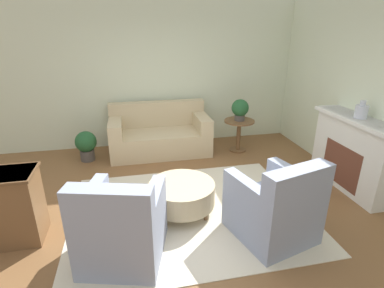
{
  "coord_description": "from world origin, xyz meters",
  "views": [
    {
      "loc": [
        -0.68,
        -3.31,
        2.31
      ],
      "look_at": [
        0.15,
        0.55,
        0.75
      ],
      "focal_mm": 28.0,
      "sensor_mm": 36.0,
      "label": 1
    }
  ],
  "objects_px": {
    "armchair_right": "(275,209)",
    "potted_plant_on_side_table": "(240,109)",
    "ottoman_table": "(182,193)",
    "vase_mantel_near": "(361,111)",
    "couch": "(160,135)",
    "potted_plant_floor": "(86,144)",
    "side_table": "(239,130)",
    "armchair_left": "(122,228)"
  },
  "relations": [
    {
      "from": "armchair_right",
      "to": "potted_plant_on_side_table",
      "type": "xyz_separation_m",
      "value": [
        0.51,
        2.56,
        0.47
      ]
    },
    {
      "from": "armchair_right",
      "to": "ottoman_table",
      "type": "bearing_deg",
      "value": 142.62
    },
    {
      "from": "ottoman_table",
      "to": "vase_mantel_near",
      "type": "xyz_separation_m",
      "value": [
        2.58,
        0.12,
        0.93
      ]
    },
    {
      "from": "couch",
      "to": "ottoman_table",
      "type": "distance_m",
      "value": 2.12
    },
    {
      "from": "potted_plant_on_side_table",
      "to": "potted_plant_floor",
      "type": "xyz_separation_m",
      "value": [
        -2.87,
        0.14,
        -0.54
      ]
    },
    {
      "from": "vase_mantel_near",
      "to": "potted_plant_on_side_table",
      "type": "relative_size",
      "value": 0.61
    },
    {
      "from": "ottoman_table",
      "to": "couch",
      "type": "bearing_deg",
      "value": 91.39
    },
    {
      "from": "ottoman_table",
      "to": "vase_mantel_near",
      "type": "bearing_deg",
      "value": 2.64
    },
    {
      "from": "couch",
      "to": "side_table",
      "type": "relative_size",
      "value": 2.99
    },
    {
      "from": "armchair_right",
      "to": "ottoman_table",
      "type": "distance_m",
      "value": 1.2
    },
    {
      "from": "couch",
      "to": "side_table",
      "type": "bearing_deg",
      "value": -10.44
    },
    {
      "from": "armchair_right",
      "to": "vase_mantel_near",
      "type": "xyz_separation_m",
      "value": [
        1.64,
        0.84,
        0.82
      ]
    },
    {
      "from": "armchair_left",
      "to": "side_table",
      "type": "xyz_separation_m",
      "value": [
        2.22,
        2.56,
        0.05
      ]
    },
    {
      "from": "couch",
      "to": "ottoman_table",
      "type": "relative_size",
      "value": 2.16
    },
    {
      "from": "side_table",
      "to": "ottoman_table",
      "type": "bearing_deg",
      "value": -128.45
    },
    {
      "from": "armchair_left",
      "to": "ottoman_table",
      "type": "distance_m",
      "value": 1.05
    },
    {
      "from": "ottoman_table",
      "to": "side_table",
      "type": "height_order",
      "value": "side_table"
    },
    {
      "from": "ottoman_table",
      "to": "vase_mantel_near",
      "type": "distance_m",
      "value": 2.75
    },
    {
      "from": "side_table",
      "to": "armchair_left",
      "type": "bearing_deg",
      "value": -130.84
    },
    {
      "from": "couch",
      "to": "side_table",
      "type": "distance_m",
      "value": 1.54
    },
    {
      "from": "couch",
      "to": "vase_mantel_near",
      "type": "xyz_separation_m",
      "value": [
        2.64,
        -2.0,
        0.86
      ]
    },
    {
      "from": "armchair_left",
      "to": "potted_plant_on_side_table",
      "type": "height_order",
      "value": "potted_plant_on_side_table"
    },
    {
      "from": "armchair_left",
      "to": "vase_mantel_near",
      "type": "xyz_separation_m",
      "value": [
        3.34,
        0.84,
        0.82
      ]
    },
    {
      "from": "couch",
      "to": "vase_mantel_near",
      "type": "relative_size",
      "value": 7.44
    },
    {
      "from": "armchair_right",
      "to": "side_table",
      "type": "height_order",
      "value": "armchair_right"
    },
    {
      "from": "couch",
      "to": "vase_mantel_near",
      "type": "height_order",
      "value": "vase_mantel_near"
    },
    {
      "from": "couch",
      "to": "ottoman_table",
      "type": "xyz_separation_m",
      "value": [
        0.05,
        -2.12,
        -0.07
      ]
    },
    {
      "from": "armchair_right",
      "to": "side_table",
      "type": "relative_size",
      "value": 1.65
    },
    {
      "from": "potted_plant_on_side_table",
      "to": "vase_mantel_near",
      "type": "bearing_deg",
      "value": -56.83
    },
    {
      "from": "ottoman_table",
      "to": "potted_plant_on_side_table",
      "type": "bearing_deg",
      "value": 51.55
    },
    {
      "from": "potted_plant_on_side_table",
      "to": "armchair_right",
      "type": "bearing_deg",
      "value": -101.3
    },
    {
      "from": "vase_mantel_near",
      "to": "potted_plant_on_side_table",
      "type": "distance_m",
      "value": 2.08
    },
    {
      "from": "ottoman_table",
      "to": "potted_plant_on_side_table",
      "type": "height_order",
      "value": "potted_plant_on_side_table"
    },
    {
      "from": "armchair_left",
      "to": "ottoman_table",
      "type": "xyz_separation_m",
      "value": [
        0.76,
        0.72,
        -0.11
      ]
    },
    {
      "from": "couch",
      "to": "armchair_right",
      "type": "bearing_deg",
      "value": -70.63
    },
    {
      "from": "armchair_right",
      "to": "potted_plant_floor",
      "type": "bearing_deg",
      "value": 130.99
    },
    {
      "from": "ottoman_table",
      "to": "armchair_left",
      "type": "bearing_deg",
      "value": -136.21
    },
    {
      "from": "armchair_right",
      "to": "vase_mantel_near",
      "type": "distance_m",
      "value": 2.02
    },
    {
      "from": "ottoman_table",
      "to": "potted_plant_on_side_table",
      "type": "xyz_separation_m",
      "value": [
        1.46,
        1.84,
        0.58
      ]
    },
    {
      "from": "vase_mantel_near",
      "to": "potted_plant_floor",
      "type": "height_order",
      "value": "vase_mantel_near"
    },
    {
      "from": "armchair_left",
      "to": "potted_plant_floor",
      "type": "distance_m",
      "value": 2.78
    },
    {
      "from": "side_table",
      "to": "potted_plant_on_side_table",
      "type": "height_order",
      "value": "potted_plant_on_side_table"
    }
  ]
}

